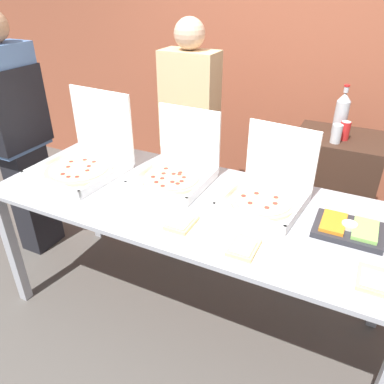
{
  "coord_description": "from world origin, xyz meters",
  "views": [
    {
      "loc": [
        0.79,
        -1.61,
        1.94
      ],
      "look_at": [
        0.0,
        0.0,
        0.91
      ],
      "focal_mm": 35.0,
      "sensor_mm": 36.0,
      "label": 1
    }
  ],
  "objects_px": {
    "paper_plate_front_left": "(182,224)",
    "paper_plate_front_right": "(372,281)",
    "soda_bottle": "(342,113)",
    "person_guest_plaid": "(190,136)",
    "pizza_box_near_right": "(85,158)",
    "soda_can_silver": "(336,134)",
    "person_server_vest": "(17,129)",
    "soda_can_colored": "(345,131)",
    "pizza_box_near_left": "(177,169)",
    "veggie_tray": "(348,229)",
    "paper_plate_front_center": "(244,248)",
    "pizza_box_far_left": "(267,191)"
  },
  "relations": [
    {
      "from": "paper_plate_front_left",
      "to": "paper_plate_front_right",
      "type": "bearing_deg",
      "value": -1.08
    },
    {
      "from": "soda_bottle",
      "to": "person_guest_plaid",
      "type": "bearing_deg",
      "value": -164.42
    },
    {
      "from": "pizza_box_near_right",
      "to": "soda_can_silver",
      "type": "distance_m",
      "value": 1.63
    },
    {
      "from": "person_guest_plaid",
      "to": "person_server_vest",
      "type": "height_order",
      "value": "person_server_vest"
    },
    {
      "from": "paper_plate_front_right",
      "to": "pizza_box_near_right",
      "type": "bearing_deg",
      "value": 170.16
    },
    {
      "from": "person_server_vest",
      "to": "pizza_box_near_right",
      "type": "bearing_deg",
      "value": 83.28
    },
    {
      "from": "soda_can_silver",
      "to": "soda_can_colored",
      "type": "relative_size",
      "value": 1.0
    },
    {
      "from": "paper_plate_front_right",
      "to": "person_server_vest",
      "type": "bearing_deg",
      "value": 171.03
    },
    {
      "from": "pizza_box_near_left",
      "to": "paper_plate_front_right",
      "type": "distance_m",
      "value": 1.21
    },
    {
      "from": "veggie_tray",
      "to": "paper_plate_front_right",
      "type": "bearing_deg",
      "value": -68.28
    },
    {
      "from": "paper_plate_front_center",
      "to": "veggie_tray",
      "type": "relative_size",
      "value": 0.74
    },
    {
      "from": "pizza_box_near_left",
      "to": "person_server_vest",
      "type": "relative_size",
      "value": 0.24
    },
    {
      "from": "soda_can_colored",
      "to": "soda_can_silver",
      "type": "bearing_deg",
      "value": -116.5
    },
    {
      "from": "paper_plate_front_left",
      "to": "veggie_tray",
      "type": "height_order",
      "value": "veggie_tray"
    },
    {
      "from": "soda_can_silver",
      "to": "paper_plate_front_left",
      "type": "bearing_deg",
      "value": -116.56
    },
    {
      "from": "soda_bottle",
      "to": "soda_can_colored",
      "type": "relative_size",
      "value": 2.71
    },
    {
      "from": "person_guest_plaid",
      "to": "soda_bottle",
      "type": "bearing_deg",
      "value": -164.42
    },
    {
      "from": "paper_plate_front_left",
      "to": "paper_plate_front_center",
      "type": "relative_size",
      "value": 1.02
    },
    {
      "from": "paper_plate_front_left",
      "to": "pizza_box_far_left",
      "type": "bearing_deg",
      "value": 51.78
    },
    {
      "from": "pizza_box_near_left",
      "to": "person_server_vest",
      "type": "height_order",
      "value": "person_server_vest"
    },
    {
      "from": "veggie_tray",
      "to": "person_server_vest",
      "type": "distance_m",
      "value": 2.27
    },
    {
      "from": "pizza_box_near_right",
      "to": "veggie_tray",
      "type": "distance_m",
      "value": 1.59
    },
    {
      "from": "person_guest_plaid",
      "to": "soda_can_silver",
      "type": "bearing_deg",
      "value": -174.43
    },
    {
      "from": "person_guest_plaid",
      "to": "paper_plate_front_center",
      "type": "bearing_deg",
      "value": 127.05
    },
    {
      "from": "pizza_box_near_left",
      "to": "pizza_box_near_right",
      "type": "bearing_deg",
      "value": -165.6
    },
    {
      "from": "paper_plate_front_center",
      "to": "soda_can_silver",
      "type": "xyz_separation_m",
      "value": [
        0.21,
        1.16,
        0.19
      ]
    },
    {
      "from": "soda_bottle",
      "to": "person_server_vest",
      "type": "relative_size",
      "value": 0.19
    },
    {
      "from": "soda_can_silver",
      "to": "person_guest_plaid",
      "type": "distance_m",
      "value": 1.03
    },
    {
      "from": "person_guest_plaid",
      "to": "pizza_box_near_right",
      "type": "bearing_deg",
      "value": 62.75
    },
    {
      "from": "soda_can_silver",
      "to": "person_server_vest",
      "type": "xyz_separation_m",
      "value": [
        -2.07,
        -0.75,
        -0.06
      ]
    },
    {
      "from": "paper_plate_front_left",
      "to": "soda_can_colored",
      "type": "xyz_separation_m",
      "value": [
        0.6,
        1.19,
        0.19
      ]
    },
    {
      "from": "paper_plate_front_center",
      "to": "person_guest_plaid",
      "type": "xyz_separation_m",
      "value": [
        -0.8,
        1.06,
        0.03
      ]
    },
    {
      "from": "pizza_box_far_left",
      "to": "soda_can_colored",
      "type": "bearing_deg",
      "value": 76.82
    },
    {
      "from": "veggie_tray",
      "to": "person_server_vest",
      "type": "height_order",
      "value": "person_server_vest"
    },
    {
      "from": "pizza_box_far_left",
      "to": "pizza_box_near_left",
      "type": "relative_size",
      "value": 1.05
    },
    {
      "from": "paper_plate_front_center",
      "to": "person_server_vest",
      "type": "bearing_deg",
      "value": 167.53
    },
    {
      "from": "soda_can_silver",
      "to": "person_server_vest",
      "type": "height_order",
      "value": "person_server_vest"
    },
    {
      "from": "soda_can_colored",
      "to": "veggie_tray",
      "type": "bearing_deg",
      "value": -80.07
    },
    {
      "from": "veggie_tray",
      "to": "soda_can_colored",
      "type": "distance_m",
      "value": 0.92
    },
    {
      "from": "paper_plate_front_center",
      "to": "soda_bottle",
      "type": "height_order",
      "value": "soda_bottle"
    },
    {
      "from": "paper_plate_front_left",
      "to": "paper_plate_front_center",
      "type": "bearing_deg",
      "value": -8.18
    },
    {
      "from": "pizza_box_near_right",
      "to": "soda_can_silver",
      "type": "height_order",
      "value": "pizza_box_near_right"
    },
    {
      "from": "pizza_box_far_left",
      "to": "veggie_tray",
      "type": "height_order",
      "value": "pizza_box_far_left"
    },
    {
      "from": "pizza_box_near_right",
      "to": "person_server_vest",
      "type": "height_order",
      "value": "person_server_vest"
    },
    {
      "from": "soda_can_colored",
      "to": "person_guest_plaid",
      "type": "height_order",
      "value": "person_guest_plaid"
    },
    {
      "from": "pizza_box_far_left",
      "to": "paper_plate_front_right",
      "type": "distance_m",
      "value": 0.71
    },
    {
      "from": "pizza_box_near_left",
      "to": "paper_plate_front_left",
      "type": "height_order",
      "value": "pizza_box_near_left"
    },
    {
      "from": "pizza_box_near_right",
      "to": "paper_plate_front_center",
      "type": "height_order",
      "value": "pizza_box_near_right"
    },
    {
      "from": "person_guest_plaid",
      "to": "veggie_tray",
      "type": "bearing_deg",
      "value": 149.68
    },
    {
      "from": "pizza_box_far_left",
      "to": "pizza_box_near_right",
      "type": "bearing_deg",
      "value": -167.71
    }
  ]
}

